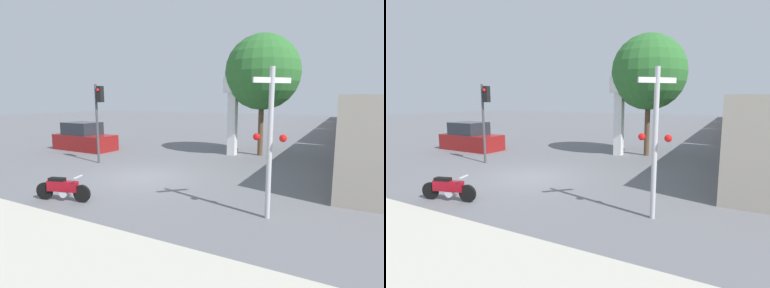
% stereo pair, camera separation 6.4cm
% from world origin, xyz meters
% --- Properties ---
extents(ground_plane, '(120.00, 120.00, 0.00)m').
position_xyz_m(ground_plane, '(0.00, 0.00, 0.00)').
color(ground_plane, slate).
extents(motorcycle, '(1.88, 0.68, 0.85)m').
position_xyz_m(motorcycle, '(-0.52, -3.62, 0.41)').
color(motorcycle, black).
rests_on(motorcycle, ground_plane).
extents(clock_tower, '(1.08, 1.08, 4.75)m').
position_xyz_m(clock_tower, '(1.38, 6.73, 3.13)').
color(clock_tower, white).
rests_on(clock_tower, ground_plane).
extents(freight_train, '(2.80, 52.94, 3.40)m').
position_xyz_m(freight_train, '(8.58, 26.37, 1.70)').
color(freight_train, '#ADA393').
rests_on(freight_train, ground_plane).
extents(traffic_light, '(0.50, 0.35, 4.03)m').
position_xyz_m(traffic_light, '(-3.76, 1.28, 2.78)').
color(traffic_light, '#47474C').
rests_on(traffic_light, ground_plane).
extents(railroad_crossing_signal, '(0.90, 0.82, 4.10)m').
position_xyz_m(railroad_crossing_signal, '(5.68, -1.93, 2.23)').
color(railroad_crossing_signal, '#B7B7BC').
rests_on(railroad_crossing_signal, ground_plane).
extents(street_tree, '(4.28, 4.28, 6.94)m').
position_xyz_m(street_tree, '(2.89, 7.40, 4.80)').
color(street_tree, brown).
rests_on(street_tree, ground_plane).
extents(parked_car, '(4.23, 1.88, 1.80)m').
position_xyz_m(parked_car, '(-7.86, 3.94, 0.75)').
color(parked_car, maroon).
rests_on(parked_car, ground_plane).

